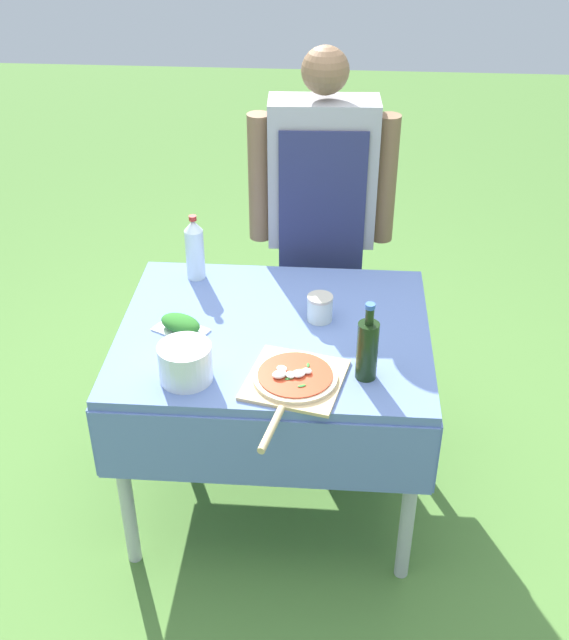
{
  "coord_description": "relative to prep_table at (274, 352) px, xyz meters",
  "views": [
    {
      "loc": [
        0.21,
        -2.35,
        2.37
      ],
      "look_at": [
        0.04,
        0.0,
        0.83
      ],
      "focal_mm": 45.0,
      "sensor_mm": 36.0,
      "label": 1
    }
  ],
  "objects": [
    {
      "name": "ground_plane",
      "position": [
        0.0,
        0.0,
        -0.68
      ],
      "size": [
        12.0,
        12.0,
        0.0
      ],
      "primitive_type": "plane",
      "color": "#517F38"
    },
    {
      "name": "prep_table",
      "position": [
        0.0,
        0.0,
        0.0
      ],
      "size": [
        1.12,
        0.92,
        0.79
      ],
      "color": "#607AB7",
      "rests_on": "ground"
    },
    {
      "name": "person_cook",
      "position": [
        0.14,
        0.67,
        0.26
      ],
      "size": [
        0.6,
        0.21,
        1.6
      ],
      "rotation": [
        0.0,
        0.0,
        3.19
      ],
      "color": "#70604C",
      "rests_on": "ground"
    },
    {
      "name": "pizza_on_peel",
      "position": [
        0.09,
        -0.31,
        0.12
      ],
      "size": [
        0.36,
        0.53,
        0.05
      ],
      "rotation": [
        0.0,
        0.0,
        -0.22
      ],
      "color": "#D1B27F",
      "rests_on": "prep_table"
    },
    {
      "name": "oil_bottle",
      "position": [
        0.32,
        -0.26,
        0.21
      ],
      "size": [
        0.07,
        0.07,
        0.28
      ],
      "color": "black",
      "rests_on": "prep_table"
    },
    {
      "name": "water_bottle",
      "position": [
        -0.33,
        0.35,
        0.23
      ],
      "size": [
        0.07,
        0.07,
        0.26
      ],
      "color": "silver",
      "rests_on": "prep_table"
    },
    {
      "name": "herb_container",
      "position": [
        -0.33,
        -0.03,
        0.13
      ],
      "size": [
        0.22,
        0.18,
        0.06
      ],
      "rotation": [
        0.0,
        0.0,
        -0.49
      ],
      "color": "silver",
      "rests_on": "prep_table"
    },
    {
      "name": "mixing_tub",
      "position": [
        -0.26,
        -0.31,
        0.17
      ],
      "size": [
        0.17,
        0.17,
        0.13
      ],
      "primitive_type": "cylinder",
      "color": "silver",
      "rests_on": "prep_table"
    },
    {
      "name": "sauce_jar",
      "position": [
        0.16,
        0.08,
        0.14
      ],
      "size": [
        0.09,
        0.09,
        0.1
      ],
      "color": "silver",
      "rests_on": "prep_table"
    }
  ]
}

